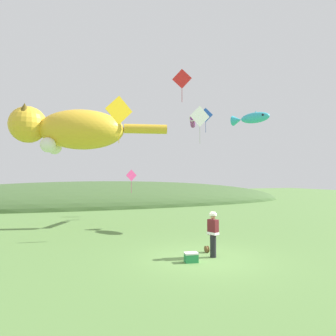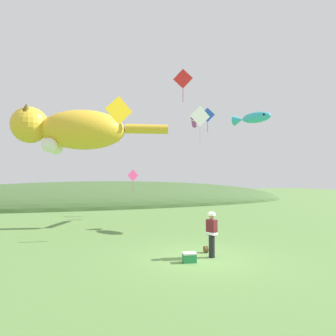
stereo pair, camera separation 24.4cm
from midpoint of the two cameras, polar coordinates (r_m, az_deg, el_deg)
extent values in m
plane|color=#5B8442|center=(12.18, 7.30, -16.73)|extent=(120.00, 120.00, 0.00)
ellipsoid|color=#426033|center=(37.07, -11.57, -6.61)|extent=(49.94, 15.74, 5.35)
cylinder|color=black|center=(12.27, 8.92, -14.49)|extent=(0.24, 0.24, 0.88)
cube|color=#59191E|center=(12.13, 8.90, -11.08)|extent=(0.36, 0.46, 0.60)
cube|color=white|center=(12.17, 8.91, -12.19)|extent=(0.39, 0.48, 0.10)
sphere|color=tan|center=(12.07, 8.89, -9.16)|extent=(0.20, 0.20, 0.20)
cylinder|color=silver|center=(12.06, 8.89, -8.73)|extent=(0.30, 0.30, 0.09)
cylinder|color=silver|center=(12.05, 8.89, -8.45)|extent=(0.20, 0.20, 0.07)
cylinder|color=olive|center=(13.04, 7.76, -15.09)|extent=(0.10, 0.21, 0.21)
cylinder|color=brown|center=(13.02, 7.55, -15.12)|extent=(0.02, 0.28, 0.28)
cylinder|color=brown|center=(13.07, 7.97, -15.07)|extent=(0.02, 0.28, 0.28)
cube|color=#268C4C|center=(11.58, 4.72, -16.76)|extent=(0.52, 0.39, 0.30)
cube|color=white|center=(11.53, 4.72, -15.90)|extent=(0.53, 0.40, 0.06)
ellipsoid|color=gold|center=(20.08, -15.51, 7.01)|extent=(5.85, 3.98, 2.54)
ellipsoid|color=white|center=(20.06, -16.24, 5.70)|extent=(3.74, 2.32, 1.40)
sphere|color=gold|center=(20.91, -24.54, 7.46)|extent=(2.29, 2.29, 2.29)
cone|color=#503E10|center=(20.48, -25.07, 10.03)|extent=(0.98, 0.98, 0.76)
cone|color=#503E10|center=(21.65, -23.97, 9.38)|extent=(0.98, 0.98, 0.76)
sphere|color=white|center=(19.60, -21.32, 4.10)|extent=(0.92, 0.92, 0.92)
sphere|color=white|center=(21.08, -20.22, 3.68)|extent=(0.92, 0.92, 0.92)
cylinder|color=gold|center=(19.86, -3.75, 7.42)|extent=(2.86, 1.26, 0.61)
ellipsoid|color=#33B2CC|center=(19.75, 16.81, 9.20)|extent=(1.50, 2.00, 0.67)
cone|color=#33B2CC|center=(20.32, 13.59, 8.86)|extent=(0.87, 0.85, 0.67)
cone|color=#33B2CC|center=(19.78, 16.95, 10.02)|extent=(0.42, 0.42, 0.31)
sphere|color=black|center=(19.29, 18.16, 9.64)|extent=(0.16, 0.16, 0.16)
cylinder|color=#8C268C|center=(21.99, 5.30, 8.73)|extent=(1.62, 2.77, 0.36)
torus|color=white|center=(20.56, 5.22, 9.47)|extent=(0.42, 0.25, 0.44)
cube|color=#E53F8C|center=(23.01, -6.39, -1.39)|extent=(0.87, 0.22, 0.89)
cylinder|color=black|center=(23.02, -6.39, -1.39)|extent=(0.59, 0.16, 0.02)
cube|color=#A02C62|center=(23.02, -6.40, -3.63)|extent=(0.03, 0.01, 0.90)
cube|color=blue|center=(26.48, 7.81, 10.00)|extent=(1.11, 0.61, 1.26)
cylinder|color=black|center=(26.49, 7.79, 9.99)|extent=(0.75, 0.41, 0.02)
cube|color=#1A3E97|center=(26.28, 7.82, 7.70)|extent=(0.03, 0.02, 0.90)
cube|color=white|center=(16.39, 6.54, 9.78)|extent=(1.14, 0.09, 1.15)
cylinder|color=black|center=(16.40, 6.52, 9.77)|extent=(0.77, 0.06, 0.02)
cube|color=#A9A9A9|center=(16.22, 6.55, 6.24)|extent=(0.03, 0.01, 0.90)
cube|color=red|center=(20.61, 3.22, 16.62)|extent=(1.12, 0.73, 1.32)
cylinder|color=black|center=(20.62, 3.20, 16.61)|extent=(0.76, 0.49, 0.02)
cube|color=maroon|center=(20.28, 3.22, 13.65)|extent=(0.03, 0.02, 0.90)
cube|color=yellow|center=(15.05, -8.88, 10.80)|extent=(1.40, 0.27, 1.42)
cylinder|color=black|center=(15.07, -8.89, 10.79)|extent=(0.94, 0.18, 0.02)
cube|color=#A98511|center=(14.85, -8.90, 6.43)|extent=(0.03, 0.01, 0.90)
camera|label=1|loc=(0.12, -89.55, -0.01)|focal=32.00mm
camera|label=2|loc=(0.12, 90.45, 0.01)|focal=32.00mm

